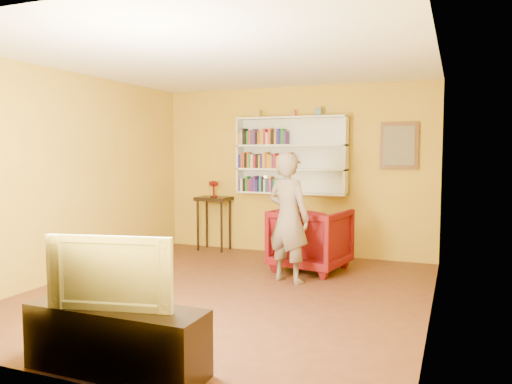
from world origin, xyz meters
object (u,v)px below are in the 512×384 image
at_px(bookshelf, 292,156).
at_px(television, 115,270).
at_px(person, 288,218).
at_px(tv_cabinet, 116,340).
at_px(ruby_lustre, 214,185).
at_px(console_table, 214,206).
at_px(armchair, 311,239).

xyz_separation_m(bookshelf, television, (0.13, -4.66, -0.82)).
height_order(person, tv_cabinet, person).
height_order(tv_cabinet, television, television).
bearing_deg(ruby_lustre, tv_cabinet, -72.02).
relative_size(console_table, tv_cabinet, 0.64).
bearing_deg(bookshelf, armchair, -58.34).
distance_m(bookshelf, tv_cabinet, 4.85).
xyz_separation_m(armchair, television, (-0.46, -3.70, 0.34)).
bearing_deg(ruby_lustre, console_table, -53.13).
xyz_separation_m(ruby_lustre, person, (1.83, -1.53, -0.28)).
height_order(bookshelf, tv_cabinet, bookshelf).
height_order(person, television, person).
bearing_deg(ruby_lustre, television, -72.02).
distance_m(ruby_lustre, person, 2.40).
bearing_deg(bookshelf, person, -73.53).
xyz_separation_m(console_table, armchair, (1.92, -0.80, -0.31)).
height_order(bookshelf, console_table, bookshelf).
height_order(armchair, tv_cabinet, armchair).
bearing_deg(ruby_lustre, person, -39.86).
xyz_separation_m(console_table, person, (1.83, -1.53, 0.08)).
relative_size(tv_cabinet, television, 1.48).
bearing_deg(console_table, bookshelf, 6.84).
xyz_separation_m(bookshelf, ruby_lustre, (-1.33, -0.16, -0.50)).
distance_m(person, television, 3.00).
bearing_deg(armchair, person, 92.36).
xyz_separation_m(ruby_lustre, armchair, (1.92, -0.80, -0.66)).
bearing_deg(television, console_table, 95.38).
bearing_deg(television, armchair, 70.35).
relative_size(bookshelf, television, 1.88).
bearing_deg(ruby_lustre, armchair, -22.52).
relative_size(bookshelf, person, 1.09).
bearing_deg(armchair, console_table, -13.09).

